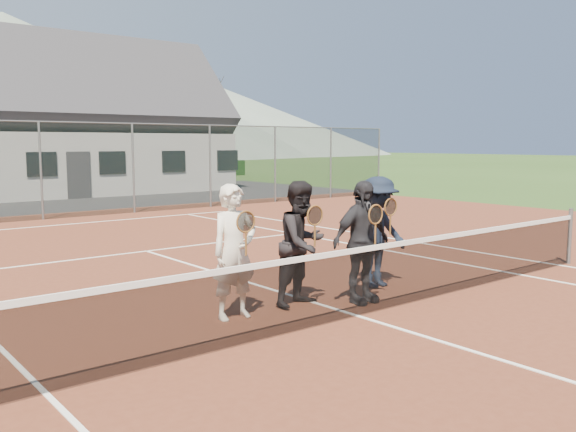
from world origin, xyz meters
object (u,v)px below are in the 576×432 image
tennis_net (358,279)px  player_d (378,232)px  player_c (361,242)px  clubhouse (56,108)px  player_b (302,243)px  player_a (234,252)px

tennis_net → player_d: size_ratio=6.49×
tennis_net → player_c: bearing=41.4°
clubhouse → player_b: bearing=-100.3°
clubhouse → player_d: size_ratio=8.67×
clubhouse → player_a: bearing=-103.1°
clubhouse → player_a: clubhouse is taller
player_b → player_c: 0.87m
player_b → player_d: size_ratio=1.00×
player_a → player_c: (1.90, -0.48, -0.00)m
clubhouse → player_b: 23.64m
tennis_net → player_c: player_c is taller
player_a → player_c: 1.96m
player_b → player_a: bearing=178.0°
tennis_net → player_b: (-0.19, 0.94, 0.38)m
player_a → player_c: bearing=-14.3°
player_c → player_d: (0.92, 0.54, -0.00)m
player_d → player_b: bearing=-176.8°
player_b → player_c: same height
player_a → player_c: same height
player_c → player_d: size_ratio=1.00×
tennis_net → player_c: (0.56, 0.49, 0.38)m
player_a → player_b: (1.15, -0.04, -0.00)m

